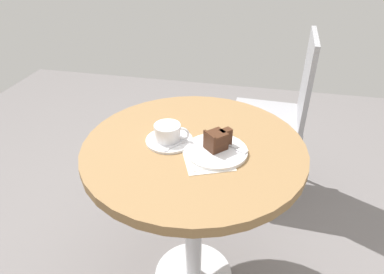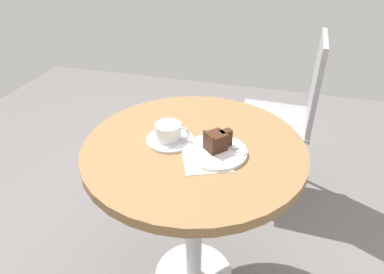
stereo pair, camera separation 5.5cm
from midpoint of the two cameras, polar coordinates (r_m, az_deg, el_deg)
name	(u,v)px [view 2 (the right image)]	position (r m, az deg, el deg)	size (l,w,h in m)	color
cafe_table	(194,171)	(1.26, 1.59, -5.77)	(0.78, 0.78, 0.73)	olive
saucer	(170,140)	(1.20, -2.43, -0.51)	(0.17, 0.17, 0.01)	white
coffee_cup	(169,131)	(1.19, -2.55, 1.00)	(0.12, 0.09, 0.06)	white
teaspoon	(172,147)	(1.15, -2.02, -1.63)	(0.07, 0.08, 0.00)	silver
cake_plate	(216,152)	(1.14, 5.32, -2.46)	(0.21, 0.21, 0.01)	white
cake_slice	(217,141)	(1.13, 5.57, -0.67)	(0.09, 0.09, 0.07)	#422619
fork	(232,148)	(1.15, 8.09, -1.84)	(0.14, 0.08, 0.00)	silver
napkin	(206,158)	(1.12, 3.80, -3.50)	(0.20, 0.21, 0.00)	silver
cafe_chair	(293,107)	(1.89, 17.31, 4.71)	(0.39, 0.39, 0.93)	#9E9EA3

